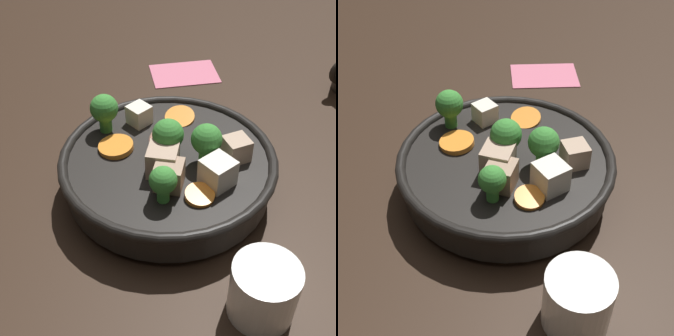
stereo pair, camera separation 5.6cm
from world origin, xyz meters
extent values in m
plane|color=black|center=(0.00, 0.00, 0.00)|extent=(3.00, 3.00, 0.00)
cylinder|color=black|center=(0.00, 0.00, 0.01)|extent=(0.13, 0.13, 0.01)
cylinder|color=black|center=(0.00, 0.00, 0.03)|extent=(0.24, 0.24, 0.04)
torus|color=black|center=(0.00, 0.00, 0.05)|extent=(0.26, 0.26, 0.01)
cylinder|color=brown|center=(0.00, 0.00, 0.04)|extent=(0.23, 0.23, 0.02)
cylinder|color=orange|center=(-0.01, 0.07, 0.05)|extent=(0.04, 0.04, 0.01)
cylinder|color=orange|center=(-0.04, -0.07, 0.05)|extent=(0.05, 0.05, 0.01)
cylinder|color=orange|center=(0.05, -0.04, 0.05)|extent=(0.05, 0.05, 0.01)
cylinder|color=green|center=(0.03, 0.06, 0.06)|extent=(0.01, 0.01, 0.02)
sphere|color=#388433|center=(0.03, 0.06, 0.08)|extent=(0.03, 0.03, 0.03)
cylinder|color=green|center=(0.00, 0.00, 0.06)|extent=(0.02, 0.02, 0.02)
sphere|color=#388433|center=(0.00, 0.00, 0.08)|extent=(0.04, 0.04, 0.04)
cylinder|color=green|center=(-0.04, 0.02, 0.06)|extent=(0.02, 0.02, 0.02)
sphere|color=#388433|center=(-0.04, 0.02, 0.08)|extent=(0.04, 0.04, 0.04)
cylinder|color=green|center=(0.06, -0.08, 0.06)|extent=(0.02, 0.02, 0.02)
sphere|color=#388433|center=(0.06, -0.08, 0.08)|extent=(0.03, 0.03, 0.03)
cube|color=#9E7F66|center=(0.01, 0.04, 0.06)|extent=(0.04, 0.04, 0.03)
cube|color=silver|center=(-0.04, 0.06, 0.07)|extent=(0.04, 0.04, 0.03)
cube|color=tan|center=(0.01, 0.02, 0.07)|extent=(0.05, 0.05, 0.03)
cube|color=tan|center=(-0.07, 0.02, 0.06)|extent=(0.03, 0.03, 0.03)
cube|color=silver|center=(0.01, -0.08, 0.06)|extent=(0.03, 0.03, 0.03)
ellipsoid|color=#EA9E84|center=(0.00, -0.03, 0.06)|extent=(0.05, 0.05, 0.02)
cylinder|color=white|center=(-0.03, 0.19, 0.03)|extent=(0.06, 0.06, 0.06)
cylinder|color=brown|center=(-0.03, 0.19, 0.05)|extent=(0.05, 0.05, 0.00)
cube|color=#D16B84|center=(-0.11, -0.26, 0.00)|extent=(0.12, 0.09, 0.00)
camera|label=1|loc=(0.13, 0.40, 0.40)|focal=50.00mm
camera|label=2|loc=(0.08, 0.41, 0.40)|focal=50.00mm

